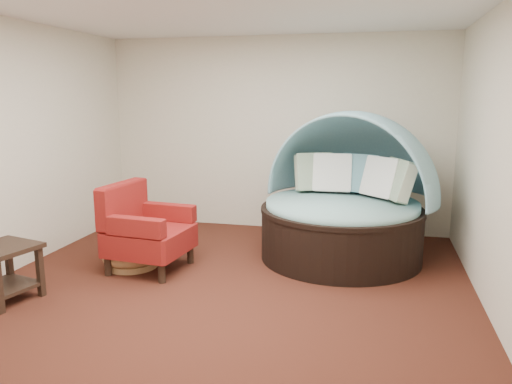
% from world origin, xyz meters
% --- Properties ---
extents(floor, '(5.00, 5.00, 0.00)m').
position_xyz_m(floor, '(0.00, 0.00, 0.00)').
color(floor, '#4C2315').
rests_on(floor, ground).
extents(wall_back, '(5.00, 0.00, 5.00)m').
position_xyz_m(wall_back, '(0.00, 2.50, 1.40)').
color(wall_back, beige).
rests_on(wall_back, floor).
extents(wall_front, '(5.00, 0.00, 5.00)m').
position_xyz_m(wall_front, '(0.00, -2.50, 1.40)').
color(wall_front, beige).
rests_on(wall_front, floor).
extents(wall_left, '(0.00, 5.00, 5.00)m').
position_xyz_m(wall_left, '(-2.50, 0.00, 1.40)').
color(wall_left, beige).
rests_on(wall_left, floor).
extents(wall_right, '(0.00, 5.00, 5.00)m').
position_xyz_m(wall_right, '(2.50, 0.00, 1.40)').
color(wall_right, beige).
rests_on(wall_right, floor).
extents(ceiling, '(5.00, 5.00, 0.00)m').
position_xyz_m(ceiling, '(0.00, 0.00, 2.80)').
color(ceiling, white).
rests_on(ceiling, wall_back).
extents(canopy_daybed, '(2.54, 2.51, 1.79)m').
position_xyz_m(canopy_daybed, '(1.12, 1.37, 0.83)').
color(canopy_daybed, black).
rests_on(canopy_daybed, floor).
extents(pet_basket, '(0.88, 0.88, 0.23)m').
position_xyz_m(pet_basket, '(-1.26, 0.37, 0.12)').
color(pet_basket, olive).
rests_on(pet_basket, floor).
extents(red_armchair, '(0.92, 0.92, 0.99)m').
position_xyz_m(red_armchair, '(-1.08, 0.36, 0.45)').
color(red_armchair, black).
rests_on(red_armchair, floor).
extents(side_table, '(0.69, 0.69, 0.55)m').
position_xyz_m(side_table, '(-2.00, -0.80, 0.35)').
color(side_table, black).
rests_on(side_table, floor).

